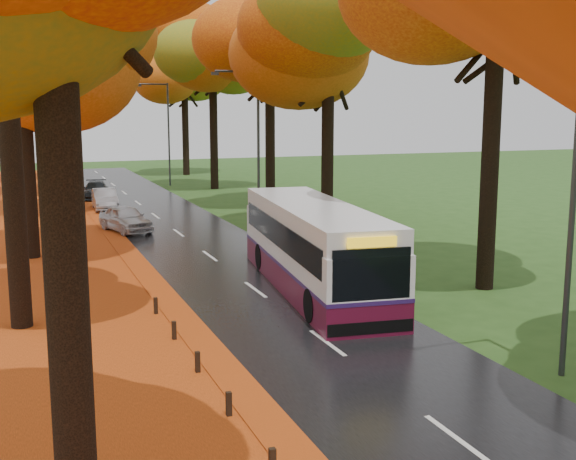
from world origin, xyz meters
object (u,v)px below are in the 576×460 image
streetlamp_near (566,174)px  streetlamp_far (165,126)px  streetlamp_mid (254,136)px  car_white (126,218)px  car_silver (105,199)px  car_dark (96,190)px  bus (314,245)px

streetlamp_near → streetlamp_far: (0.00, 44.00, 0.00)m
streetlamp_mid → car_white: streetlamp_mid is taller
car_white → car_silver: bearing=74.0°
car_white → streetlamp_far: bearing=57.1°
car_white → car_dark: (0.09, 13.98, -0.08)m
bus → car_white: 14.62m
streetlamp_far → car_silver: 14.38m
streetlamp_mid → bus: 13.15m
streetlamp_far → bus: size_ratio=0.71×
streetlamp_mid → car_silver: bearing=122.9°
streetlamp_mid → bus: bearing=-99.2°
bus → car_dark: bus is taller
streetlamp_near → car_white: size_ratio=2.09×
streetlamp_far → car_silver: size_ratio=2.10×
car_white → streetlamp_near: bearing=-90.9°
streetlamp_near → streetlamp_far: same height
streetlamp_near → bus: bearing=102.2°
car_dark → streetlamp_near: bearing=-73.4°
streetlamp_near → streetlamp_far: bearing=90.0°
bus → car_silver: (-4.26, 22.32, -0.89)m
streetlamp_mid → car_silver: (-6.30, 9.72, -4.04)m
streetlamp_near → streetlamp_far: 44.00m
streetlamp_near → streetlamp_mid: bearing=90.0°
car_white → car_silver: car_white is taller
streetlamp_near → car_silver: bearing=101.2°
car_white → car_silver: 8.36m
bus → car_white: bus is taller
car_white → car_dark: car_white is taller
streetlamp_near → car_silver: streetlamp_near is taller
car_silver → car_dark: size_ratio=0.96×
streetlamp_near → car_dark: (-6.20, 37.33, -4.10)m
streetlamp_mid → car_silver: 12.26m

